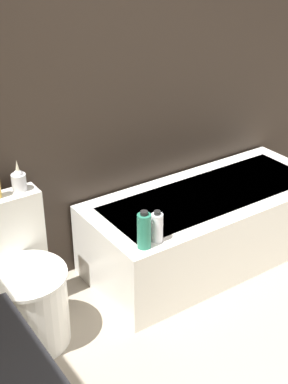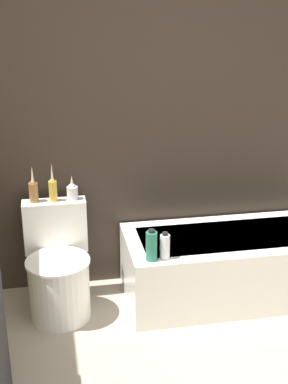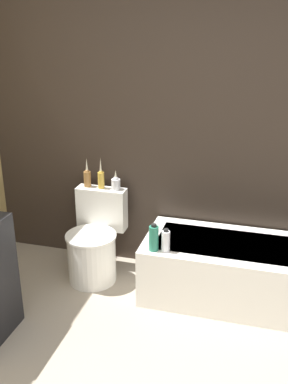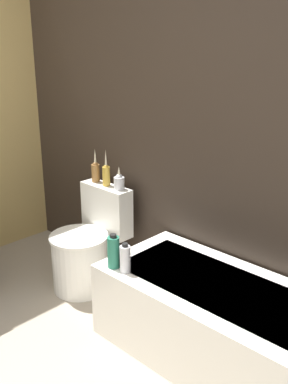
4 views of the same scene
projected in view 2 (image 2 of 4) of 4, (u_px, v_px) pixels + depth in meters
wall_back_tiled at (127, 113)px, 3.75m from camera, size 6.40×0.06×2.60m
bathtub at (237, 264)px, 3.88m from camera, size 1.62×0.70×0.48m
toilet at (58, 273)px, 3.64m from camera, size 0.44×0.56×0.75m
vase_gold at (33, 190)px, 3.64m from camera, size 0.06×0.06×0.26m
vase_silver at (53, 188)px, 3.65m from camera, size 0.06×0.06×0.27m
vase_bronze at (72, 191)px, 3.69m from camera, size 0.08×0.08×0.17m
shampoo_bottle_tall at (151, 246)px, 3.40m from camera, size 0.07×0.07×0.22m
shampoo_bottle_short at (165, 246)px, 3.43m from camera, size 0.06×0.06×0.18m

